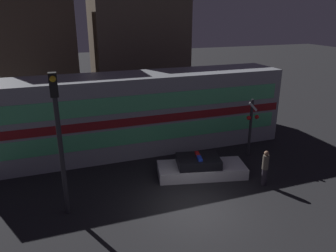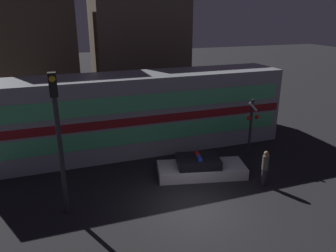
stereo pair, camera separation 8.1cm
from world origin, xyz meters
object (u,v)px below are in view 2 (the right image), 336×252
at_px(police_car, 200,168).
at_px(crossing_signal_near, 251,125).
at_px(traffic_light_corner, 59,134).
at_px(pedestrian, 265,168).
at_px(train, 139,113).

xyz_separation_m(police_car, crossing_signal_near, (3.69, 1.26, 1.48)).
xyz_separation_m(crossing_signal_near, traffic_light_corner, (-10.34, -2.43, 1.64)).
xyz_separation_m(police_car, pedestrian, (2.44, -1.96, 0.51)).
relative_size(train, traffic_light_corner, 2.98).
relative_size(pedestrian, crossing_signal_near, 0.53).
xyz_separation_m(train, pedestrian, (4.44, -6.35, -1.38)).
bearing_deg(police_car, crossing_signal_near, 31.96).
bearing_deg(pedestrian, traffic_light_corner, 174.99).
relative_size(train, police_car, 3.72).
bearing_deg(pedestrian, crossing_signal_near, 68.75).
xyz_separation_m(police_car, traffic_light_corner, (-6.64, -1.17, 3.12)).
distance_m(train, traffic_light_corner, 7.35).
distance_m(police_car, pedestrian, 3.17).
bearing_deg(train, pedestrian, -55.06).
distance_m(police_car, traffic_light_corner, 7.43).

